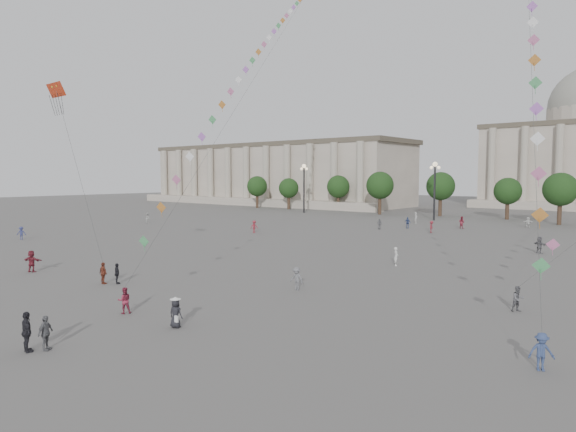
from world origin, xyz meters
The scene contains 28 objects.
ground centered at (0.00, 0.00, 0.00)m, with size 360.00×360.00×0.00m, color #4F4D4B.
hall_west centered at (-75.00, 93.89, 8.43)m, with size 84.00×26.22×17.20m.
tree_row centered at (0.00, 78.00, 5.39)m, with size 137.12×5.12×8.00m.
lamp_post_far_west centered at (-45.00, 70.00, 7.35)m, with size 2.00×0.90×10.65m.
lamp_post_mid_west centered at (-15.00, 70.00, 7.35)m, with size 2.00×0.90×10.65m.
person_crowd_0 centered at (-12.32, 54.04, 0.88)m, with size 1.03×0.43×1.75m, color #374A7D.
person_crowd_1 centered at (-50.42, 33.34, 0.89)m, with size 0.87×0.68×1.78m, color beige.
person_crowd_2 centered at (-26.35, 34.30, 0.89)m, with size 1.15×0.66×1.78m, color maroon.
person_crowd_4 centered at (1.88, 66.83, 0.84)m, with size 1.56×0.50×1.68m, color silver.
person_crowd_5 centered at (-44.12, 9.74, 0.84)m, with size 1.08×0.62×1.67m, color navy.
person_crowd_6 centered at (1.13, 9.56, 0.83)m, with size 1.07×0.62×1.66m, color slate.
person_crowd_10 centered at (-14.93, 62.47, 0.95)m, with size 0.69×0.46×1.91m, color #B6B5B2.
person_crowd_12 centered at (10.11, 39.36, 0.90)m, with size 1.68×0.53×1.81m, color #5C5B5F.
person_crowd_13 centered at (1.93, 23.09, 0.86)m, with size 0.62×0.41×1.71m, color silver.
person_crowd_16 centered at (-15.08, 50.19, 0.80)m, with size 0.93×0.39×1.59m, color slate.
person_crowd_17 centered at (-6.88, 50.65, 0.85)m, with size 1.10×0.63×1.70m, color maroon.
person_crowd_18 centered at (-5.73, 59.11, 0.95)m, with size 0.92×0.72×1.89m, color maroon.
tourist_0 centered at (-11.44, 1.84, 0.83)m, with size 0.97×0.41×1.66m, color brown.
tourist_1 centered at (-10.68, 2.54, 0.79)m, with size 0.93×0.39×1.58m, color black.
tourist_2 centered at (-20.57, 0.58, 0.93)m, with size 1.72×0.55×1.86m, color maroon.
tourist_3 centered at (-0.07, -7.89, 0.83)m, with size 0.97×0.41×1.66m, color #5E5F62.
tourist_4 centered at (-0.48, -8.56, 0.96)m, with size 1.12×0.47×1.92m, color black.
kite_flyer_0 centered at (-2.90, -1.85, 0.79)m, with size 0.77×0.60×1.58m, color maroon.
kite_flyer_1 centered at (18.58, 4.22, 0.82)m, with size 1.06×0.61×1.63m, color navy.
kite_flyer_2 centered at (15.08, 13.54, 0.77)m, with size 0.75×0.59×1.55m, color #58585D.
hat_person centered at (1.75, -1.71, 0.84)m, with size 0.87×0.67×1.69m.
dragon_kite centered at (-15.05, 0.54, 13.94)m, with size 2.94×0.96×13.91m.
kite_train_west centered at (-18.16, 27.44, 23.06)m, with size 29.02×54.52×74.64m.
Camera 1 is at (23.74, -18.81, 8.24)m, focal length 32.00 mm.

